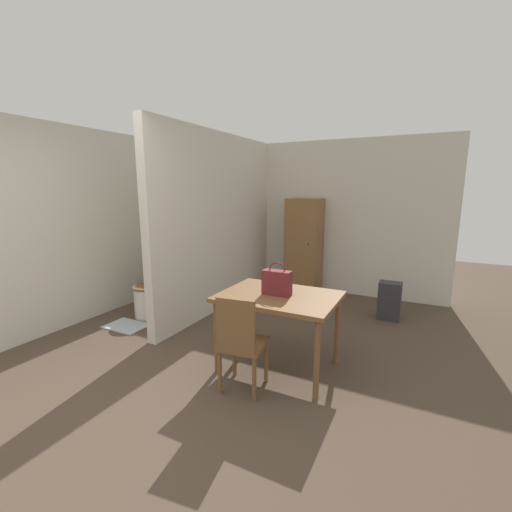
{
  "coord_description": "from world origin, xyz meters",
  "views": [
    {
      "loc": [
        2.06,
        -1.44,
        1.74
      ],
      "look_at": [
        0.29,
        2.04,
        0.96
      ],
      "focal_mm": 24.0,
      "sensor_mm": 36.0,
      "label": 1
    }
  ],
  "objects": [
    {
      "name": "ground_plane",
      "position": [
        0.0,
        0.0,
        0.0
      ],
      "size": [
        16.0,
        16.0,
        0.0
      ],
      "primitive_type": "plane",
      "color": "#4C3D30"
    },
    {
      "name": "wall_back",
      "position": [
        0.0,
        4.24,
        1.25
      ],
      "size": [
        4.88,
        0.12,
        2.5
      ],
      "color": "beige",
      "rests_on": "ground_plane"
    },
    {
      "name": "wall_left",
      "position": [
        -2.0,
        2.09,
        1.25
      ],
      "size": [
        0.12,
        5.18,
        2.5
      ],
      "color": "beige",
      "rests_on": "ground_plane"
    },
    {
      "name": "partition_wall",
      "position": [
        -0.64,
        2.71,
        1.25
      ],
      "size": [
        0.12,
        2.93,
        2.5
      ],
      "color": "beige",
      "rests_on": "ground_plane"
    },
    {
      "name": "dining_table",
      "position": [
        0.85,
        1.43,
        0.66
      ],
      "size": [
        1.1,
        0.81,
        0.75
      ],
      "color": "brown",
      "rests_on": "ground_plane"
    },
    {
      "name": "wooden_chair",
      "position": [
        0.72,
        0.91,
        0.47
      ],
      "size": [
        0.42,
        0.42,
        0.87
      ],
      "rotation": [
        0.0,
        0.0,
        0.12
      ],
      "color": "brown",
      "rests_on": "ground_plane"
    },
    {
      "name": "toilet",
      "position": [
        -1.29,
        1.94,
        0.28
      ],
      "size": [
        0.4,
        0.55,
        0.69
      ],
      "color": "silver",
      "rests_on": "ground_plane"
    },
    {
      "name": "handbag",
      "position": [
        0.83,
        1.42,
        0.87
      ],
      "size": [
        0.27,
        0.11,
        0.32
      ],
      "color": "maroon",
      "rests_on": "dining_table"
    },
    {
      "name": "wooden_cabinet",
      "position": [
        0.23,
        3.93,
        0.79
      ],
      "size": [
        0.54,
        0.47,
        1.58
      ],
      "color": "brown",
      "rests_on": "ground_plane"
    },
    {
      "name": "bath_mat",
      "position": [
        -1.29,
        1.49,
        0.01
      ],
      "size": [
        0.52,
        0.37,
        0.01
      ],
      "color": "#B2BCC6",
      "rests_on": "ground_plane"
    },
    {
      "name": "space_heater",
      "position": [
        1.67,
        3.28,
        0.25
      ],
      "size": [
        0.29,
        0.22,
        0.51
      ],
      "color": "#2D2D33",
      "rests_on": "ground_plane"
    }
  ]
}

